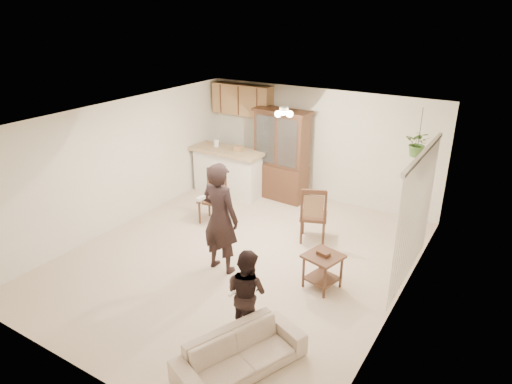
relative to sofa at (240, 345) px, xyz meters
The scene contains 23 objects.
floor 2.70m from the sofa, 124.08° to the left, with size 6.50×6.50×0.00m, color beige.
ceiling 3.42m from the sofa, 124.08° to the left, with size 5.50×6.50×0.02m, color white.
wall_back 5.73m from the sofa, 105.33° to the left, with size 5.50×0.02×2.50m, color beige.
wall_front 2.02m from the sofa, 145.34° to the right, with size 5.50×0.02×2.50m, color beige.
wall_left 4.87m from the sofa, 152.47° to the left, with size 0.02×6.50×2.50m, color beige.
wall_right 2.69m from the sofa, 60.52° to the left, with size 0.02×6.50×2.50m, color beige.
breakfast_bar 5.66m from the sofa, 126.26° to the left, with size 1.60×0.55×1.00m, color white.
bar_top 5.70m from the sofa, 126.26° to the left, with size 1.75×0.70×0.08m, color tan.
upper_cabinets 6.52m from the sofa, 122.74° to the left, with size 1.50×0.34×0.70m, color #996843.
vertical_blinds 3.42m from the sofa, 68.74° to the left, with size 0.06×2.30×2.10m, color silver, non-canonical shape.
ceiling_fixture 4.18m from the sofa, 110.82° to the left, with size 0.36×0.36×0.20m, color #FFE8BF, non-canonical shape.
hanging_plant 4.91m from the sofa, 80.14° to the left, with size 0.43×0.37×0.48m, color #386026.
plant_cord 5.02m from the sofa, 80.14° to the left, with size 0.01×0.01×0.65m, color #29241E.
sofa is the anchor object (origin of this frame).
adult 2.40m from the sofa, 131.24° to the left, with size 0.66×0.43×1.80m, color black.
child 0.77m from the sofa, 116.12° to the left, with size 0.66×0.51×1.35m, color black.
china_hutch 5.47m from the sofa, 113.55° to the left, with size 1.34×0.59×2.06m.
side_table 2.15m from the sofa, 86.62° to the left, with size 0.64×0.64×0.64m.
chair_bar 4.19m from the sofa, 131.15° to the left, with size 0.54×0.54×1.08m.
chair_hutch_left 5.62m from the sofa, 113.78° to the left, with size 0.56×0.56×0.92m.
chair_hutch_right 3.57m from the sofa, 100.80° to the left, with size 0.64×0.64×1.11m.
controller_adult 2.32m from the sofa, 139.82° to the left, with size 0.05×0.16×0.05m, color white.
controller_child 0.63m from the sofa, 135.27° to the left, with size 0.03×0.11×0.03m, color white.
Camera 1 is at (3.95, -5.83, 4.17)m, focal length 32.00 mm.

